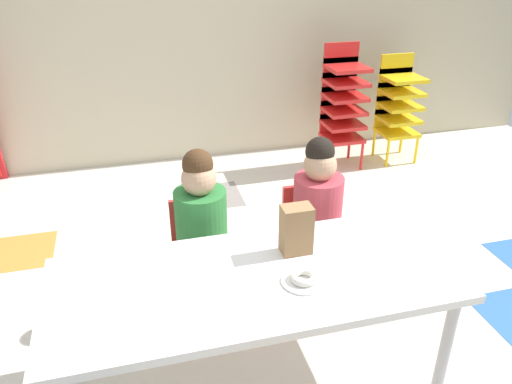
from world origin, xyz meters
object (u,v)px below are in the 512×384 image
Objects in this scene: paper_bag_brown at (296,230)px; seated_child_near_camera at (201,219)px; kid_chair_yellow_stack at (398,103)px; seated_child_middle_seat at (317,203)px; kid_chair_red_stack at (343,100)px; paper_plate_near_edge at (304,281)px; craft_table at (254,287)px; donut_powdered_on_plate at (304,277)px.

seated_child_near_camera is at bearing 127.61° from paper_bag_brown.
kid_chair_yellow_stack is 2.66m from paper_bag_brown.
paper_bag_brown is at bearing -121.65° from seated_child_middle_seat.
kid_chair_red_stack is 1.13× the size of kid_chair_yellow_stack.
paper_plate_near_edge is (-1.17, -2.29, 0.02)m from kid_chair_red_stack.
craft_table is 1.80× the size of seated_child_near_camera.
seated_child_middle_seat is at bearing -117.81° from kid_chair_red_stack.
kid_chair_red_stack reaches higher than craft_table.
seated_child_near_camera is at bearing -132.28° from kid_chair_red_stack.
seated_child_middle_seat is at bearing 64.54° from donut_powdered_on_plate.
seated_child_near_camera is 2.19m from kid_chair_red_stack.
kid_chair_red_stack reaches higher than paper_plate_near_edge.
craft_table is 15.04× the size of donut_powdered_on_plate.
seated_child_near_camera is 0.73m from donut_powdered_on_plate.
seated_child_near_camera is at bearing -140.97° from kid_chair_yellow_stack.
seated_child_middle_seat is at bearing 0.00° from seated_child_near_camera.
seated_child_near_camera is at bearing 102.12° from craft_table.
donut_powdered_on_plate is at bearing -65.35° from seated_child_near_camera.
kid_chair_red_stack is 0.53m from kid_chair_yellow_stack.
seated_child_near_camera reaches higher than paper_plate_near_edge.
seated_child_near_camera is (-0.12, 0.58, 0.02)m from craft_table.
kid_chair_red_stack is at bearing 62.19° from seated_child_middle_seat.
craft_table is 2.89m from kid_chair_yellow_stack.
seated_child_near_camera is 5.10× the size of paper_plate_near_edge.
paper_bag_brown reaches higher than paper_plate_near_edge.
seated_child_near_camera reaches higher than craft_table.
kid_chair_yellow_stack is (2.00, 1.62, -0.04)m from seated_child_near_camera.
kid_chair_red_stack is at bearing 47.72° from seated_child_near_camera.
kid_chair_red_stack is at bearing 58.43° from craft_table.
seated_child_near_camera is 1.00× the size of kid_chair_yellow_stack.
kid_chair_red_stack is 2.57m from donut_powdered_on_plate.
kid_chair_yellow_stack is 2.85m from paper_plate_near_edge.
donut_powdered_on_plate is (0.00, 0.00, 0.02)m from paper_plate_near_edge.
donut_powdered_on_plate is at bearing 0.00° from paper_plate_near_edge.
paper_plate_near_edge is (-0.32, -0.66, 0.04)m from seated_child_middle_seat.
kid_chair_red_stack reaches higher than seated_child_near_camera.
donut_powdered_on_plate is (-0.04, -0.22, -0.09)m from paper_bag_brown.
donut_powdered_on_plate reaches higher than craft_table.
kid_chair_yellow_stack is at bearing 51.32° from paper_bag_brown.
kid_chair_red_stack is 4.73× the size of paper_bag_brown.
seated_child_near_camera is 0.62m from seated_child_middle_seat.
seated_child_middle_seat reaches higher than donut_powdered_on_plate.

